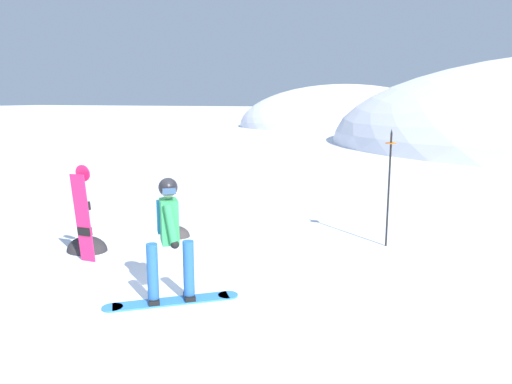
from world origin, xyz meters
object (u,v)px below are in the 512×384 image
Objects in this scene: piste_marker_near at (389,181)px; rock_small at (175,236)px; snowboarder_main at (170,236)px; rock_dark at (87,251)px; spare_snowboard at (83,214)px.

piste_marker_near is 3.64× the size of rock_small.
snowboarder_main is 4.44m from piste_marker_near.
rock_small is at bearing 54.91° from rock_dark.
rock_dark is at bearing 151.45° from snowboarder_main.
piste_marker_near is at bearing 12.22° from rock_small.
rock_dark is at bearing -155.45° from piste_marker_near.
rock_small is (-1.62, 2.85, -0.92)m from snowboarder_main.
piste_marker_near is (4.61, 2.81, 0.40)m from spare_snowboard.
snowboarder_main is 0.78× the size of piste_marker_near.
rock_small is at bearing -167.78° from piste_marker_near.
piste_marker_near is 5.66m from rock_dark.
piste_marker_near is (2.40, 3.72, 0.32)m from snowboarder_main.
piste_marker_near reaches higher than snowboarder_main.
spare_snowboard is at bearing 157.67° from snowboarder_main.
rock_dark reaches higher than rock_small.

